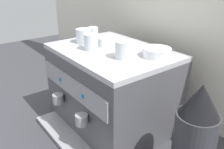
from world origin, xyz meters
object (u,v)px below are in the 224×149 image
at_px(ceramic_bowl_1, 106,42).
at_px(ceramic_cup_1, 84,36).
at_px(ceramic_cup_2, 91,42).
at_px(espresso_machine, 111,88).
at_px(ceramic_bowl_0, 157,52).
at_px(ceramic_cup_0, 124,49).
at_px(milk_pitcher, 73,86).
at_px(coffee_grinder, 194,139).
at_px(ceramic_cup_3, 93,33).

bearing_deg(ceramic_bowl_1, ceramic_cup_1, -150.80).
height_order(ceramic_cup_1, ceramic_bowl_1, ceramic_cup_1).
bearing_deg(ceramic_cup_1, ceramic_cup_2, -16.98).
relative_size(espresso_machine, ceramic_cup_2, 5.68).
bearing_deg(ceramic_bowl_0, ceramic_bowl_1, -163.28).
xyz_separation_m(ceramic_cup_0, milk_pitcher, (-0.54, 0.01, -0.40)).
height_order(ceramic_cup_1, milk_pitcher, ceramic_cup_1).
relative_size(ceramic_cup_0, ceramic_cup_2, 1.11).
distance_m(ceramic_bowl_1, coffee_grinder, 0.63).
relative_size(ceramic_cup_2, milk_pitcher, 0.81).
height_order(ceramic_cup_2, milk_pitcher, ceramic_cup_2).
relative_size(espresso_machine, ceramic_bowl_0, 4.77).
distance_m(ceramic_bowl_1, milk_pitcher, 0.51).
bearing_deg(ceramic_cup_3, espresso_machine, -11.22).
distance_m(ceramic_cup_1, ceramic_cup_2, 0.13).
xyz_separation_m(ceramic_cup_1, ceramic_bowl_0, (0.39, 0.15, -0.02)).
bearing_deg(ceramic_bowl_1, coffee_grinder, -2.46).
relative_size(ceramic_cup_0, ceramic_bowl_0, 0.93).
relative_size(ceramic_cup_1, ceramic_cup_3, 1.35).
bearing_deg(milk_pitcher, ceramic_bowl_1, 6.26).
bearing_deg(ceramic_cup_2, ceramic_cup_1, 163.02).
bearing_deg(ceramic_cup_2, coffee_grinder, 7.32).
bearing_deg(milk_pitcher, ceramic_cup_2, -10.18).
relative_size(ceramic_bowl_0, milk_pitcher, 0.97).
distance_m(coffee_grinder, milk_pitcher, 0.94).
distance_m(ceramic_cup_1, ceramic_cup_3, 0.11).
relative_size(ceramic_cup_1, ceramic_bowl_1, 1.25).
height_order(coffee_grinder, milk_pitcher, coffee_grinder).
xyz_separation_m(ceramic_cup_1, milk_pitcher, (-0.23, 0.03, -0.39)).
bearing_deg(ceramic_bowl_0, ceramic_cup_0, -121.68).
relative_size(ceramic_cup_3, coffee_grinder, 0.21).
distance_m(ceramic_cup_3, coffee_grinder, 0.80).
distance_m(ceramic_bowl_0, ceramic_bowl_1, 0.29).
xyz_separation_m(ceramic_bowl_0, milk_pitcher, (-0.62, -0.12, -0.38)).
height_order(ceramic_cup_3, ceramic_bowl_0, ceramic_cup_3).
bearing_deg(ceramic_cup_0, ceramic_bowl_1, 167.73).
bearing_deg(ceramic_bowl_0, coffee_grinder, -19.26).
distance_m(espresso_machine, ceramic_cup_3, 0.35).
bearing_deg(ceramic_bowl_0, ceramic_cup_1, -159.47).
xyz_separation_m(ceramic_cup_0, ceramic_bowl_1, (-0.20, 0.04, -0.02)).
distance_m(espresso_machine, ceramic_bowl_1, 0.25).
relative_size(ceramic_cup_3, ceramic_bowl_1, 0.93).
distance_m(espresso_machine, ceramic_bowl_0, 0.33).
height_order(ceramic_cup_0, ceramic_bowl_1, ceramic_cup_0).
relative_size(ceramic_cup_1, coffee_grinder, 0.29).
bearing_deg(ceramic_cup_0, milk_pitcher, 179.33).
bearing_deg(espresso_machine, ceramic_cup_3, 168.78).
xyz_separation_m(ceramic_cup_0, ceramic_bowl_0, (0.08, 0.13, -0.02)).
bearing_deg(coffee_grinder, ceramic_bowl_0, 160.74).
bearing_deg(ceramic_cup_3, ceramic_bowl_0, 7.19).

